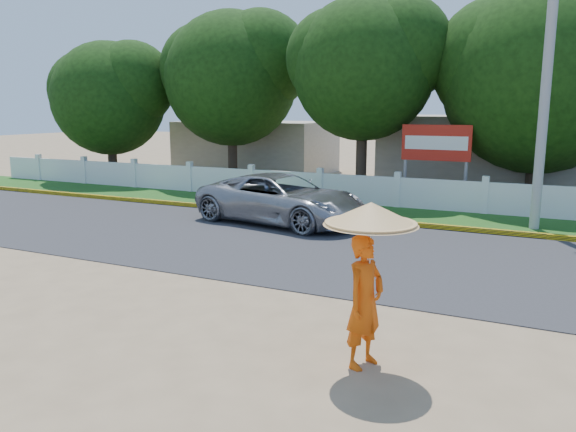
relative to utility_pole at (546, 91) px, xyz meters
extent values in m
plane|color=#9E8460|center=(-4.63, -9.30, -4.02)|extent=(120.00, 120.00, 0.00)
cube|color=#38383A|center=(-4.63, -4.80, -4.01)|extent=(60.00, 7.00, 0.02)
cube|color=#2D601E|center=(-4.63, 0.45, -4.01)|extent=(60.00, 3.50, 0.03)
cube|color=yellow|center=(-4.63, -1.25, -3.94)|extent=(40.00, 0.18, 0.16)
cube|color=silver|center=(-4.63, 1.90, -3.47)|extent=(40.00, 0.10, 1.10)
cube|color=#B7AD99|center=(-1.63, 8.70, -2.42)|extent=(10.00, 6.00, 3.20)
cube|color=#B7AD99|center=(-14.63, 9.70, -2.62)|extent=(8.00, 5.00, 2.80)
cylinder|color=#9B9A98|center=(0.00, 0.00, 0.00)|extent=(0.28, 0.28, 8.05)
imported|color=#929499|center=(-7.20, -2.34, -3.26)|extent=(5.85, 3.42, 1.53)
imported|color=#D64F0B|center=(-1.83, -10.75, -3.09)|extent=(0.65, 0.79, 1.87)
cylinder|color=gray|center=(-1.78, -10.75, -2.37)|extent=(0.03, 0.03, 1.21)
cone|color=tan|center=(-1.78, -10.75, -1.85)|extent=(1.28, 1.28, 0.31)
cylinder|color=gray|center=(-4.65, 3.00, -3.02)|extent=(0.12, 0.12, 2.00)
cylinder|color=gray|center=(-2.45, 3.00, -3.02)|extent=(0.12, 0.12, 2.00)
cube|color=red|center=(-3.55, 3.00, -1.72)|extent=(2.50, 0.12, 1.30)
cube|color=silver|center=(-3.55, 2.94, -1.72)|extent=(2.25, 0.02, 0.49)
cylinder|color=#473828|center=(-19.60, 3.76, -2.78)|extent=(0.44, 0.44, 2.48)
sphere|color=#1B430F|center=(-19.60, 3.76, -0.03)|extent=(5.50, 5.50, 5.50)
cylinder|color=#473828|center=(-6.70, 4.02, -2.27)|extent=(0.44, 0.44, 3.50)
sphere|color=#1B430F|center=(-6.70, 4.02, 1.03)|extent=(5.63, 5.63, 5.63)
cylinder|color=#473828|center=(-13.51, 5.26, -2.44)|extent=(0.44, 0.44, 3.16)
sphere|color=#1B430F|center=(-13.51, 5.26, 0.84)|extent=(6.20, 6.20, 6.20)
cylinder|color=#473828|center=(-0.34, 5.32, -2.67)|extent=(0.44, 0.44, 2.70)
sphere|color=#1B430F|center=(-0.34, 5.32, 0.63)|extent=(7.11, 7.11, 7.11)
camera|label=1|loc=(0.37, -17.85, -0.46)|focal=35.00mm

